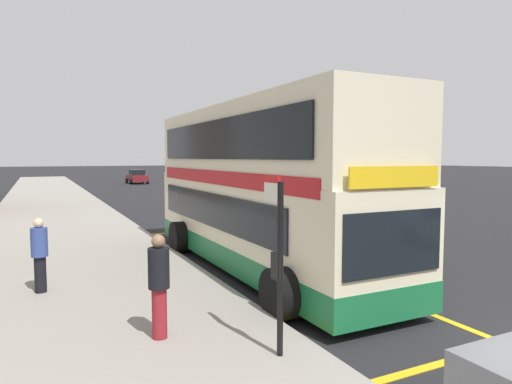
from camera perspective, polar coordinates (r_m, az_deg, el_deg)
ground_plane at (r=37.01m, az=-13.93°, el=-0.39°), size 260.00×260.00×0.00m
pavement_near at (r=36.18m, az=-24.82°, el=-0.67°), size 6.00×76.00×0.14m
double_decker_bus at (r=12.13m, az=0.14°, el=-0.19°), size 3.15×10.43×4.40m
bus_bay_markings at (r=12.57m, az=-0.25°, el=-9.54°), size 3.03×13.09×0.01m
bus_stop_sign at (r=6.56m, az=2.79°, el=-7.41°), size 0.09×0.51×2.63m
parked_car_black_across at (r=26.99m, az=-3.38°, el=-0.32°), size 2.09×4.20×1.62m
parked_car_maroon_ahead at (r=53.54m, az=-14.99°, el=1.90°), size 2.09×4.20×1.62m
pedestrian_waiting_near_sign at (r=10.70m, az=-25.95°, el=-6.95°), size 0.34×0.34×1.61m
pedestrian_further_back at (r=7.42m, az=-12.31°, el=-11.19°), size 0.34×0.34×1.69m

